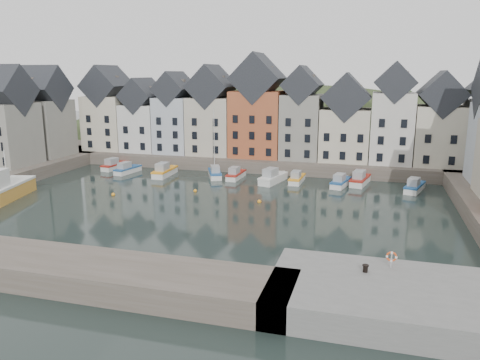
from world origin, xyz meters
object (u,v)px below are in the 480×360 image
at_px(boat_a, 114,165).
at_px(boat_d, 215,173).
at_px(mooring_bollard, 365,268).
at_px(life_ring_post, 392,257).

relative_size(boat_a, boat_d, 0.54).
height_order(boat_a, mooring_bollard, mooring_bollard).
bearing_deg(life_ring_post, boat_d, 126.73).
xyz_separation_m(boat_a, mooring_bollard, (42.94, -37.29, 1.65)).
relative_size(boat_d, life_ring_post, 8.44).
distance_m(boat_a, mooring_bollard, 56.89).
xyz_separation_m(boat_d, mooring_bollard, (24.01, -35.93, 1.60)).
bearing_deg(mooring_bollard, boat_a, 139.03).
relative_size(boat_d, mooring_bollard, 19.60).
relative_size(mooring_bollard, life_ring_post, 0.43).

